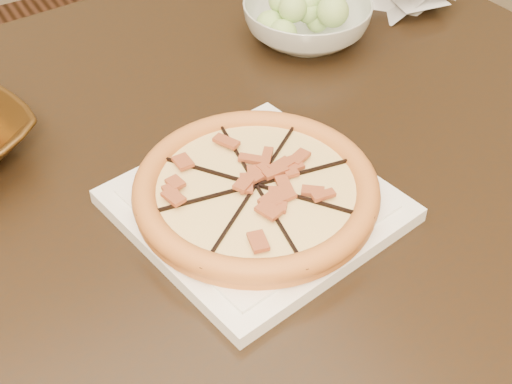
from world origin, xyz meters
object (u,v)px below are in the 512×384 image
plate (256,205)px  dining_table (137,239)px  pizza (256,189)px  salad_bowl (307,21)px

plate → dining_table: bearing=131.1°
dining_table → pizza: 0.21m
plate → salad_bowl: 0.40m
plate → pizza: 0.02m
salad_bowl → pizza: bearing=-132.0°
pizza → salad_bowl: (0.26, 0.29, -0.00)m
dining_table → salad_bowl: size_ratio=7.64×
dining_table → plate: size_ratio=4.77×
pizza → salad_bowl: salad_bowl is taller
dining_table → plate: (0.11, -0.12, 0.11)m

